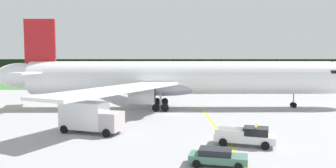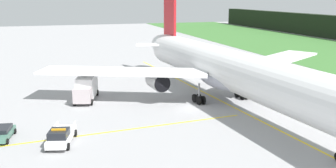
# 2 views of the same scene
# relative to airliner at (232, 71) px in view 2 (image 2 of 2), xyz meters

# --- Properties ---
(ground) EXTENTS (320.00, 320.00, 0.00)m
(ground) POSITION_rel_airliner_xyz_m (-0.67, -5.75, -4.90)
(ground) COLOR #9C9C9D
(taxiway_centerline_main) EXTENTS (79.08, 6.10, 0.01)m
(taxiway_centerline_main) POSITION_rel_airliner_xyz_m (0.61, 0.04, -4.90)
(taxiway_centerline_main) COLOR yellow
(taxiway_centerline_main) RESTS_ON ground
(taxiway_centerline_spur) EXTENTS (3.11, 38.36, 0.01)m
(taxiway_centerline_spur) POSITION_rel_airliner_xyz_m (5.44, -20.31, -4.90)
(taxiway_centerline_spur) COLOR yellow
(taxiway_centerline_spur) RESTS_ON ground
(airliner) EXTENTS (59.84, 50.00, 14.68)m
(airliner) POSITION_rel_airliner_xyz_m (0.00, 0.00, 0.00)
(airliner) COLOR white
(airliner) RESTS_ON ground
(ops_pickup_truck) EXTENTS (5.92, 3.40, 1.94)m
(ops_pickup_truck) POSITION_rel_airliner_xyz_m (7.27, -23.02, -4.00)
(ops_pickup_truck) COLOR white
(ops_pickup_truck) RESTS_ON ground
(catering_truck) EXTENTS (7.40, 4.28, 3.58)m
(catering_truck) POSITION_rel_airliner_xyz_m (-9.16, -18.79, -3.09)
(catering_truck) COLOR #B7A9AB
(catering_truck) RESTS_ON ground
(staff_car) EXTENTS (4.63, 2.61, 1.30)m
(staff_car) POSITION_rel_airliner_xyz_m (3.93, -28.94, -4.20)
(staff_car) COLOR #457360
(staff_car) RESTS_ON ground
(taxiway_edge_light_west) EXTENTS (0.12, 0.12, 0.46)m
(taxiway_edge_light_west) POSITION_rel_airliner_xyz_m (-24.47, -10.52, -4.65)
(taxiway_edge_light_west) COLOR yellow
(taxiway_edge_light_west) RESTS_ON ground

